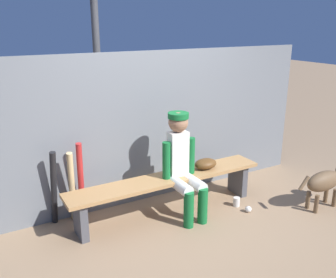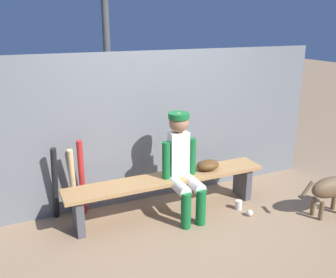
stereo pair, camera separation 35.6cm
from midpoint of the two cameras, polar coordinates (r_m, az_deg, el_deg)
ground_plane at (r=4.37m, az=-2.38°, el=-11.29°), size 30.00×30.00×0.00m
chainlink_fence at (r=4.41m, az=-5.28°, el=1.67°), size 4.52×0.03×1.81m
dugout_bench at (r=4.21m, az=-2.44°, el=-7.17°), size 2.35×0.36×0.44m
player_seated at (r=4.06m, az=-0.18°, el=-3.64°), size 0.41×0.55×1.18m
baseball_glove at (r=4.38m, az=3.53°, el=-3.88°), size 0.28×0.20×0.12m
bat_aluminum_red at (r=4.18m, az=-15.74°, el=-6.40°), size 0.09×0.17×0.91m
bat_wood_natural at (r=4.18m, az=-17.04°, el=-7.14°), size 0.10×0.21×0.83m
bat_aluminum_black at (r=4.16m, az=-19.64°, el=-7.28°), size 0.09×0.21×0.87m
baseball at (r=4.41m, az=10.04°, el=-10.68°), size 0.07×0.07×0.07m
cup_on_ground at (r=4.52m, az=8.31°, el=-9.63°), size 0.08×0.08×0.11m
cup_on_bench at (r=4.25m, az=0.00°, el=-4.67°), size 0.08×0.08×0.11m
dog at (r=4.66m, az=21.39°, el=-6.03°), size 0.84×0.20×0.49m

